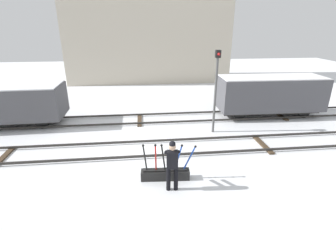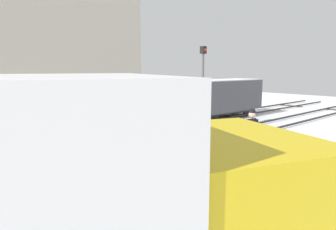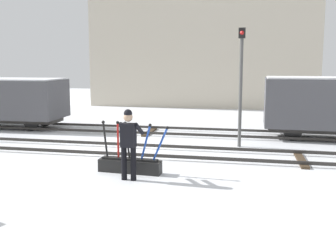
# 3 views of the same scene
# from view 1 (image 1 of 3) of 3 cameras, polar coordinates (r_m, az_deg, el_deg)

# --- Properties ---
(ground_plane) EXTENTS (60.00, 60.00, 0.00)m
(ground_plane) POSITION_cam_1_polar(r_m,az_deg,el_deg) (11.53, -6.56, -8.21)
(ground_plane) COLOR white
(track_main_line) EXTENTS (44.00, 1.94, 0.18)m
(track_main_line) POSITION_cam_1_polar(r_m,az_deg,el_deg) (11.48, -6.58, -7.72)
(track_main_line) COLOR #2D2B28
(track_main_line) RESTS_ON ground_plane
(track_siding_near) EXTENTS (44.00, 1.94, 0.18)m
(track_siding_near) POSITION_cam_1_polar(r_m,az_deg,el_deg) (14.94, -6.56, -0.90)
(track_siding_near) COLOR #2D2B28
(track_siding_near) RESTS_ON ground_plane
(switch_lever_frame) EXTENTS (2.04, 0.47, 1.45)m
(switch_lever_frame) POSITION_cam_1_polar(r_m,az_deg,el_deg) (9.48, -0.62, -13.15)
(switch_lever_frame) COLOR black
(switch_lever_frame) RESTS_ON ground_plane
(rail_worker) EXTENTS (0.56, 0.68, 1.88)m
(rail_worker) POSITION_cam_1_polar(r_m,az_deg,el_deg) (8.51, 0.97, -10.79)
(rail_worker) COLOR black
(rail_worker) RESTS_ON ground_plane
(signal_post) EXTENTS (0.24, 0.32, 4.28)m
(signal_post) POSITION_cam_1_polar(r_m,az_deg,el_deg) (12.77, 10.96, 6.86)
(signal_post) COLOR #4C4C4C
(signal_post) RESTS_ON ground_plane
(apartment_building) EXTENTS (15.72, 5.27, 11.91)m
(apartment_building) POSITION_cam_1_polar(r_m,az_deg,el_deg) (25.90, -4.64, 21.29)
(apartment_building) COLOR beige
(apartment_building) RESTS_ON ground_plane
(freight_car_near_switch) EXTENTS (6.33, 2.17, 2.50)m
(freight_car_near_switch) POSITION_cam_1_polar(r_m,az_deg,el_deg) (16.48, 22.46, 4.52)
(freight_car_near_switch) COLOR #2D2B28
(freight_car_near_switch) RESTS_ON ground_plane
(freight_car_far_end) EXTENTS (6.38, 2.41, 2.33)m
(freight_car_far_end) POSITION_cam_1_polar(r_m,az_deg,el_deg) (16.44, -33.66, 2.27)
(freight_car_far_end) COLOR #2D2B28
(freight_car_far_end) RESTS_ON ground_plane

